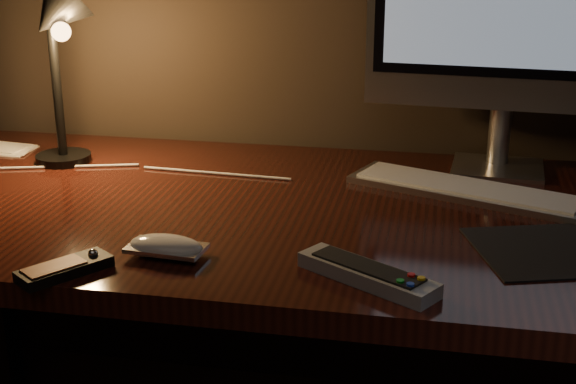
% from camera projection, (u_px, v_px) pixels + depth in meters
% --- Properties ---
extents(desk, '(1.60, 0.75, 0.75)m').
position_uv_depth(desk, '(273.00, 256.00, 1.50)').
color(desk, black).
rests_on(desk, ground).
extents(keyboard, '(0.44, 0.27, 0.02)m').
position_uv_depth(keyboard, '(467.00, 189.00, 1.44)').
color(keyboard, silver).
rests_on(keyboard, desk).
extents(mousepad, '(0.30, 0.27, 0.00)m').
position_uv_depth(mousepad, '(561.00, 250.00, 1.19)').
color(mousepad, black).
rests_on(mousepad, desk).
extents(mouse, '(0.12, 0.07, 0.02)m').
position_uv_depth(mouse, '(166.00, 249.00, 1.17)').
color(mouse, white).
rests_on(mouse, desk).
extents(media_remote, '(0.11, 0.13, 0.02)m').
position_uv_depth(media_remote, '(65.00, 268.00, 1.11)').
color(media_remote, black).
rests_on(media_remote, desk).
extents(tv_remote, '(0.21, 0.15, 0.03)m').
position_uv_depth(tv_remote, '(367.00, 274.00, 1.09)').
color(tv_remote, '#949799').
rests_on(tv_remote, desk).
extents(papers, '(0.13, 0.09, 0.01)m').
position_uv_depth(papers, '(2.00, 149.00, 1.71)').
color(papers, white).
rests_on(papers, desk).
extents(desk_lamp, '(0.19, 0.20, 0.37)m').
position_uv_depth(desk_lamp, '(56.00, 40.00, 1.51)').
color(desk_lamp, black).
rests_on(desk_lamp, desk).
extents(cable, '(0.62, 0.05, 0.01)m').
position_uv_depth(cable, '(133.00, 172.00, 1.56)').
color(cable, white).
rests_on(cable, desk).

